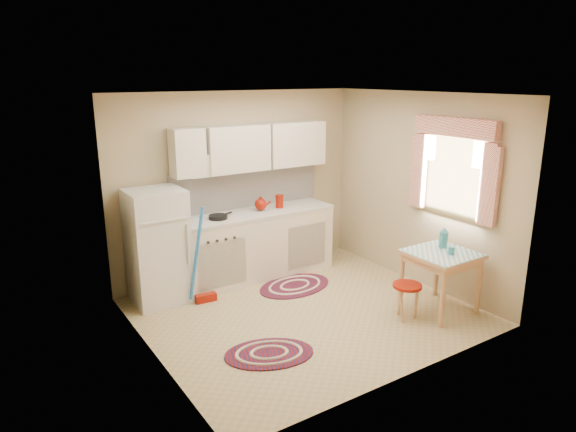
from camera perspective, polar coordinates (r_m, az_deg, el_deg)
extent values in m
plane|color=tan|center=(6.15, 1.88, -10.60)|extent=(3.60, 3.60, 0.00)
cube|color=silver|center=(5.53, 2.11, 13.36)|extent=(3.60, 3.20, 0.04)
cube|color=tan|center=(7.05, -5.54, 3.50)|extent=(3.60, 0.04, 2.50)
cube|color=tan|center=(4.56, 13.67, -3.58)|extent=(3.60, 0.04, 2.50)
cube|color=tan|center=(4.94, -15.36, -2.21)|extent=(0.04, 3.20, 2.50)
cube|color=tan|center=(6.88, 14.34, 2.80)|extent=(0.04, 3.20, 2.50)
cube|color=silver|center=(7.10, -4.58, 3.17)|extent=(2.25, 0.03, 0.55)
cube|color=beige|center=(6.87, -4.08, 7.64)|extent=(2.25, 0.33, 0.60)
cube|color=white|center=(6.46, 17.97, 4.44)|extent=(0.04, 0.85, 0.95)
cube|color=silver|center=(6.39, -14.30, -3.30)|extent=(0.65, 0.60, 1.40)
cube|color=beige|center=(7.03, -3.80, -3.33)|extent=(2.25, 0.60, 0.88)
cube|color=beige|center=(6.90, -3.87, 0.29)|extent=(2.27, 0.62, 0.04)
cylinder|color=black|center=(6.60, -7.78, -0.11)|extent=(0.31, 0.31, 0.05)
cylinder|color=maroon|center=(7.08, -0.95, 1.56)|extent=(0.13, 0.13, 0.16)
cube|color=tan|center=(6.30, 16.49, -7.03)|extent=(0.72, 0.72, 0.72)
cylinder|color=maroon|center=(6.06, 13.01, -9.23)|extent=(0.39, 0.39, 0.42)
cylinder|color=teal|center=(6.13, 17.69, -3.68)|extent=(0.10, 0.10, 0.10)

